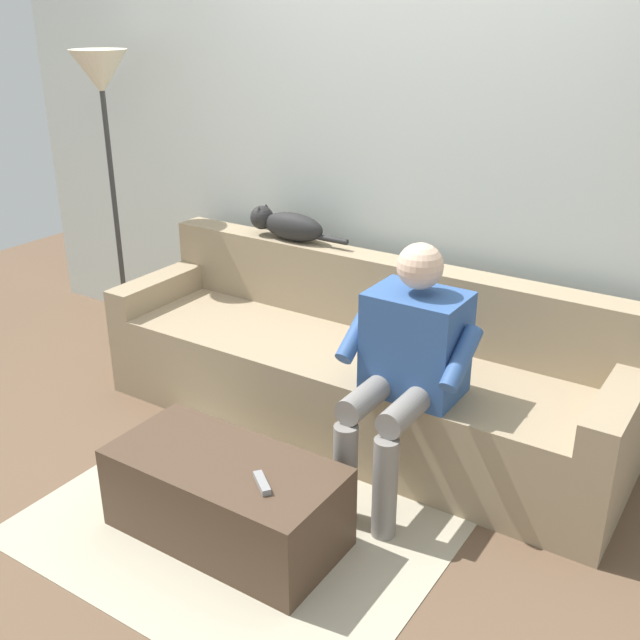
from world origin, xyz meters
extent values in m
plane|color=brown|center=(0.00, 0.60, 0.00)|extent=(8.00, 8.00, 0.00)
cube|color=silver|center=(0.00, -0.62, 1.34)|extent=(5.40, 0.06, 2.68)
cube|color=#9E896B|center=(0.00, 0.00, 0.22)|extent=(2.28, 0.59, 0.44)
cube|color=#9E896B|center=(0.00, -0.38, 0.40)|extent=(2.59, 0.17, 0.81)
cube|color=#9E896B|center=(-1.22, 0.00, 0.29)|extent=(0.15, 0.59, 0.58)
cube|color=#9E896B|center=(1.22, 0.00, 0.29)|extent=(0.15, 0.59, 0.58)
cube|color=#4C3828|center=(0.00, 0.89, 0.18)|extent=(0.92, 0.45, 0.35)
cube|color=#335693|center=(-0.43, 0.15, 0.66)|extent=(0.39, 0.29, 0.45)
sphere|color=beige|center=(-0.43, 0.15, 1.00)|extent=(0.19, 0.19, 0.19)
cylinder|color=gray|center=(-0.52, 0.35, 0.50)|extent=(0.11, 0.40, 0.11)
cylinder|color=gray|center=(-0.34, 0.35, 0.50)|extent=(0.11, 0.40, 0.11)
cylinder|color=gray|center=(-0.52, 0.55, 0.22)|extent=(0.10, 0.10, 0.44)
cylinder|color=gray|center=(-0.34, 0.55, 0.22)|extent=(0.10, 0.10, 0.44)
cylinder|color=#335693|center=(-0.66, 0.23, 0.69)|extent=(0.08, 0.27, 0.22)
cylinder|color=#335693|center=(-0.20, 0.23, 0.69)|extent=(0.08, 0.27, 0.22)
ellipsoid|color=black|center=(0.55, -0.38, 0.88)|extent=(0.36, 0.13, 0.15)
sphere|color=black|center=(0.76, -0.38, 0.90)|extent=(0.13, 0.13, 0.13)
cone|color=black|center=(0.75, -0.41, 0.95)|extent=(0.04, 0.04, 0.04)
cone|color=black|center=(0.75, -0.35, 0.95)|extent=(0.04, 0.04, 0.04)
cylinder|color=black|center=(0.32, -0.38, 0.85)|extent=(0.18, 0.03, 0.03)
cube|color=gray|center=(-0.22, 0.95, 0.36)|extent=(0.12, 0.11, 0.02)
cube|color=#B7AD93|center=(0.00, 0.78, 0.00)|extent=(1.63, 1.35, 0.01)
cylinder|color=#2D2D2D|center=(1.72, -0.22, 0.01)|extent=(0.24, 0.24, 0.02)
cylinder|color=#333333|center=(1.72, -0.22, 0.79)|extent=(0.03, 0.03, 1.58)
cone|color=beige|center=(1.72, -0.22, 1.61)|extent=(0.32, 0.32, 0.24)
camera|label=1|loc=(-1.64, 2.73, 1.97)|focal=42.22mm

